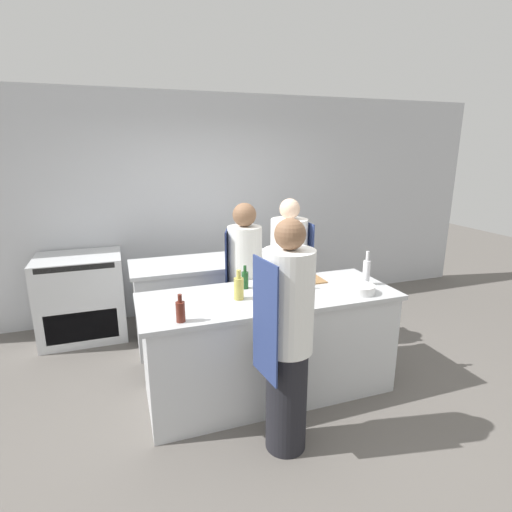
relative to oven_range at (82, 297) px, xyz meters
name	(u,v)px	position (x,y,z in m)	size (l,w,h in m)	color
ground_plane	(269,389)	(1.64, -1.72, -0.48)	(16.00, 16.00, 0.00)	#605B56
wall_back	(211,206)	(1.64, 0.41, 0.92)	(8.00, 0.06, 2.80)	silver
prep_counter	(269,343)	(1.64, -1.72, -0.02)	(2.21, 0.84, 0.92)	silver
pass_counter	(212,300)	(1.40, -0.53, -0.02)	(1.75, 0.71, 0.92)	silver
oven_range	(82,297)	(0.00, 0.00, 0.00)	(0.92, 0.71, 0.97)	silver
chef_at_prep_near	(287,340)	(1.50, -2.43, 0.37)	(0.38, 0.36, 1.71)	black
chef_at_stove	(289,275)	(2.15, -0.97, 0.33)	(0.41, 0.39, 1.63)	black
chef_at_pass_far	(245,284)	(1.60, -1.12, 0.34)	(0.39, 0.38, 1.63)	black
bottle_olive_oil	(180,311)	(0.83, -2.03, 0.52)	(0.07, 0.07, 0.21)	#5B2319
bottle_vinegar	(366,272)	(2.56, -1.78, 0.57)	(0.06, 0.06, 0.32)	silver
bottle_wine	(239,288)	(1.36, -1.74, 0.54)	(0.08, 0.08, 0.25)	#B2A84C
bottle_cooking_oil	(293,279)	(1.88, -1.68, 0.54)	(0.06, 0.06, 0.24)	black
bottle_sauce	(245,279)	(1.49, -1.51, 0.53)	(0.06, 0.06, 0.21)	#19471E
bowl_mixing_large	(360,289)	(2.39, -1.95, 0.48)	(0.25, 0.25, 0.07)	white
bowl_prep_small	(289,292)	(1.77, -1.83, 0.49)	(0.24, 0.24, 0.09)	tan
cutting_board	(308,280)	(2.11, -1.50, 0.45)	(0.30, 0.25, 0.01)	olive
stockpot	(238,252)	(1.68, -0.64, 0.55)	(0.27, 0.27, 0.22)	silver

